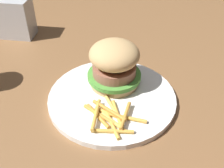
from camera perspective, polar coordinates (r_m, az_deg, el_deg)
name	(u,v)px	position (r m, az deg, el deg)	size (l,w,h in m)	color
ground_plane	(110,107)	(0.55, -0.37, -4.75)	(1.60, 1.60, 0.00)	brown
plate	(112,98)	(0.56, 0.00, -2.86)	(0.26, 0.26, 0.01)	white
sandwich	(114,64)	(0.56, 0.48, 4.16)	(0.11, 0.11, 0.10)	tan
fries_pile	(111,117)	(0.51, -0.29, -6.75)	(0.10, 0.11, 0.01)	#E5B251
napkin_dispenser	(15,18)	(0.82, -19.36, 12.76)	(0.09, 0.06, 0.11)	#B7BABF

